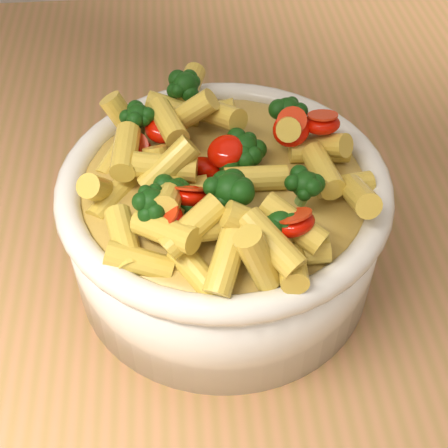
{
  "coord_description": "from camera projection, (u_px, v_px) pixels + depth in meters",
  "views": [
    {
      "loc": [
        -0.08,
        -0.34,
        1.27
      ],
      "look_at": [
        -0.05,
        -0.04,
        0.95
      ],
      "focal_mm": 50.0,
      "sensor_mm": 36.0,
      "label": 1
    }
  ],
  "objects": [
    {
      "name": "table",
      "position": [
        275.0,
        300.0,
        0.58
      ],
      "size": [
        1.2,
        0.8,
        0.9
      ],
      "color": "#AF754B",
      "rests_on": "ground"
    },
    {
      "name": "serving_bowl",
      "position": [
        224.0,
        223.0,
        0.44
      ],
      "size": [
        0.22,
        0.22,
        0.1
      ],
      "color": "white",
      "rests_on": "table"
    },
    {
      "name": "pasta_salad",
      "position": [
        224.0,
        158.0,
        0.4
      ],
      "size": [
        0.18,
        0.18,
        0.04
      ],
      "color": "#E6B948",
      "rests_on": "serving_bowl"
    }
  ]
}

